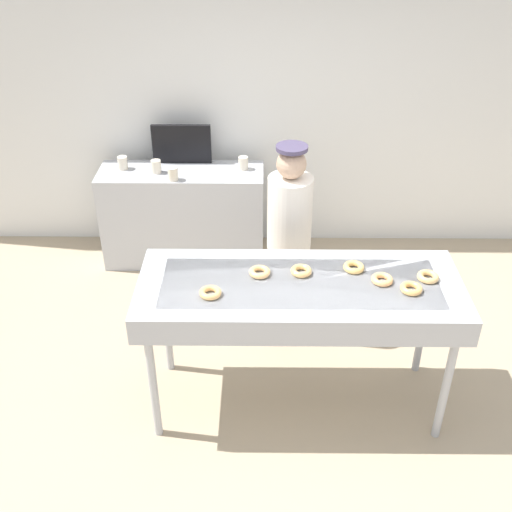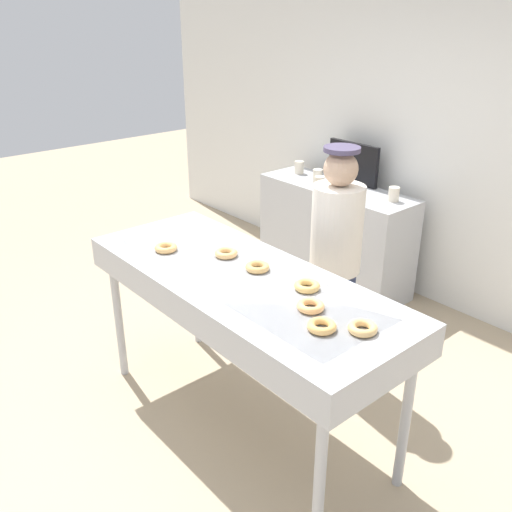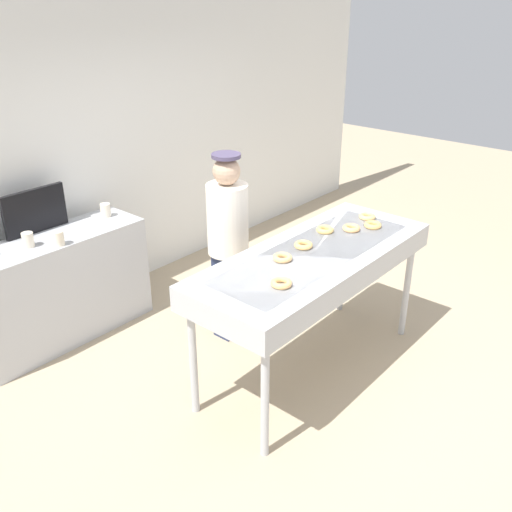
% 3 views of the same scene
% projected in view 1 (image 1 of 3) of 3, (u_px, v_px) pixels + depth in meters
% --- Properties ---
extents(ground_plane, '(16.00, 16.00, 0.00)m').
position_uv_depth(ground_plane, '(295.00, 399.00, 4.51)').
color(ground_plane, tan).
extents(back_wall, '(8.00, 0.12, 3.35)m').
position_uv_depth(back_wall, '(289.00, 78.00, 5.62)').
color(back_wall, white).
rests_on(back_wall, ground).
extents(fryer_conveyor, '(2.11, 0.82, 1.04)m').
position_uv_depth(fryer_conveyor, '(300.00, 295.00, 4.00)').
color(fryer_conveyor, '#B7BABF').
rests_on(fryer_conveyor, ground).
extents(glazed_donut_0, '(0.16, 0.16, 0.04)m').
position_uv_depth(glazed_donut_0, '(382.00, 279.00, 3.95)').
color(glazed_donut_0, '#EFAD68').
rests_on(glazed_donut_0, fryer_conveyor).
extents(glazed_donut_1, '(0.18, 0.18, 0.04)m').
position_uv_depth(glazed_donut_1, '(411.00, 288.00, 3.87)').
color(glazed_donut_1, '#E8AE5D').
rests_on(glazed_donut_1, fryer_conveyor).
extents(glazed_donut_2, '(0.17, 0.17, 0.04)m').
position_uv_depth(glazed_donut_2, '(301.00, 271.00, 4.03)').
color(glazed_donut_2, '#DFAB61').
rests_on(glazed_donut_2, fryer_conveyor).
extents(glazed_donut_3, '(0.20, 0.20, 0.04)m').
position_uv_depth(glazed_donut_3, '(210.00, 293.00, 3.83)').
color(glazed_donut_3, '#E8AF65').
rests_on(glazed_donut_3, fryer_conveyor).
extents(glazed_donut_4, '(0.17, 0.17, 0.04)m').
position_uv_depth(glazed_donut_4, '(354.00, 267.00, 4.07)').
color(glazed_donut_4, '#E1B25F').
rests_on(glazed_donut_4, fryer_conveyor).
extents(glazed_donut_5, '(0.15, 0.15, 0.04)m').
position_uv_depth(glazed_donut_5, '(260.00, 272.00, 4.02)').
color(glazed_donut_5, '#E7B06A').
rests_on(glazed_donut_5, fryer_conveyor).
extents(glazed_donut_6, '(0.18, 0.18, 0.04)m').
position_uv_depth(glazed_donut_6, '(428.00, 277.00, 3.98)').
color(glazed_donut_6, '#E5B56C').
rests_on(glazed_donut_6, fryer_conveyor).
extents(worker_baker, '(0.34, 0.34, 1.64)m').
position_uv_depth(worker_baker, '(289.00, 232.00, 4.72)').
color(worker_baker, '#232D4B').
rests_on(worker_baker, ground).
extents(prep_counter, '(1.53, 0.51, 0.94)m').
position_uv_depth(prep_counter, '(184.00, 216.00, 5.90)').
color(prep_counter, '#B7BABF').
rests_on(prep_counter, ground).
extents(paper_cup_0, '(0.09, 0.09, 0.12)m').
position_uv_depth(paper_cup_0, '(156.00, 166.00, 5.59)').
color(paper_cup_0, beige).
rests_on(paper_cup_0, prep_counter).
extents(paper_cup_1, '(0.09, 0.09, 0.12)m').
position_uv_depth(paper_cup_1, '(243.00, 163.00, 5.65)').
color(paper_cup_1, beige).
rests_on(paper_cup_1, prep_counter).
extents(paper_cup_2, '(0.09, 0.09, 0.12)m').
position_uv_depth(paper_cup_2, '(123.00, 163.00, 5.66)').
color(paper_cup_2, beige).
rests_on(paper_cup_2, prep_counter).
extents(paper_cup_3, '(0.09, 0.09, 0.12)m').
position_uv_depth(paper_cup_3, '(173.00, 174.00, 5.46)').
color(paper_cup_3, beige).
rests_on(paper_cup_3, prep_counter).
extents(menu_display, '(0.55, 0.04, 0.37)m').
position_uv_depth(menu_display, '(182.00, 144.00, 5.72)').
color(menu_display, black).
rests_on(menu_display, prep_counter).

